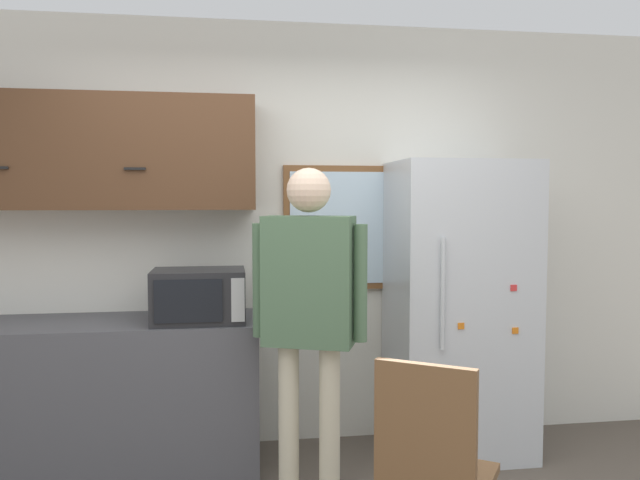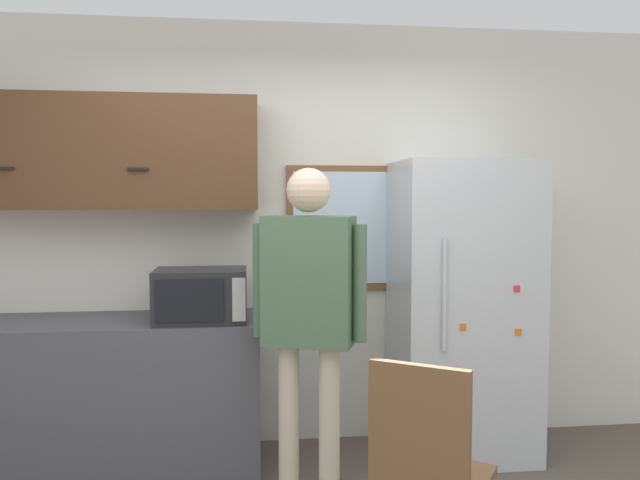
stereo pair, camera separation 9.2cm
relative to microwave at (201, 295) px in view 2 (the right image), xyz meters
name	(u,v)px [view 2 (the right image)]	position (x,y,z in m)	size (l,w,h in m)	color
back_wall	(273,235)	(0.44, 0.43, 0.32)	(6.00, 0.06, 2.70)	silver
counter	(78,396)	(-0.72, 0.10, -0.59)	(2.10, 0.61, 0.88)	#4C4C51
upper_cabinets	(79,153)	(-0.72, 0.24, 0.82)	(2.10, 0.34, 0.67)	#51331E
microwave	(201,295)	(0.00, 0.00, 0.00)	(0.52, 0.38, 0.30)	#232326
person	(309,297)	(0.58, -0.39, 0.04)	(0.58, 0.37, 1.74)	beige
refrigerator	(462,309)	(1.58, 0.07, -0.12)	(0.82, 0.67, 1.81)	silver
chair	(427,466)	(0.98, -1.23, -0.52)	(0.61, 0.61, 0.95)	brown
window	(344,228)	(0.89, 0.39, 0.37)	(0.74, 0.05, 0.80)	brown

